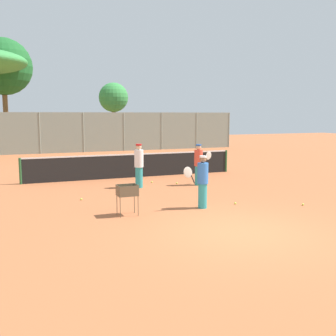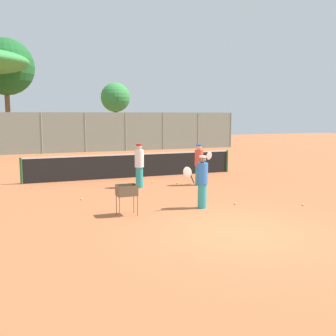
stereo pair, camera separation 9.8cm
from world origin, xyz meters
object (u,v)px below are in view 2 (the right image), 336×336
at_px(tennis_net, 134,165).
at_px(parked_car, 163,139).
at_px(player_yellow_shirt, 139,165).
at_px(ball_cart, 126,193).
at_px(player_red_cap, 199,164).
at_px(player_white_outfit, 202,181).

bearing_deg(tennis_net, parked_car, 65.04).
height_order(player_yellow_shirt, ball_cart, player_yellow_shirt).
relative_size(player_red_cap, player_yellow_shirt, 0.97).
relative_size(player_red_cap, ball_cart, 1.89).
distance_m(tennis_net, player_yellow_shirt, 2.52).
bearing_deg(parked_car, player_yellow_shirt, -113.27).
xyz_separation_m(tennis_net, player_red_cap, (1.86, -2.81, 0.29)).
height_order(player_white_outfit, ball_cart, player_white_outfit).
distance_m(player_white_outfit, player_red_cap, 3.91).
xyz_separation_m(tennis_net, parked_car, (7.20, 15.46, 0.10)).
xyz_separation_m(player_white_outfit, ball_cart, (-2.33, -0.00, -0.19)).
height_order(player_yellow_shirt, parked_car, player_yellow_shirt).
distance_m(player_red_cap, parked_car, 19.03).
bearing_deg(parked_car, player_white_outfit, -107.69).
bearing_deg(parked_car, player_red_cap, -106.29).
bearing_deg(player_yellow_shirt, parked_car, 9.96).
xyz_separation_m(tennis_net, player_white_outfit, (0.24, -6.37, 0.27)).
xyz_separation_m(player_red_cap, player_yellow_shirt, (-2.36, 0.36, 0.03)).
relative_size(tennis_net, ball_cart, 11.10).
relative_size(tennis_net, player_white_outfit, 6.05).
bearing_deg(player_white_outfit, tennis_net, -93.38).
height_order(player_red_cap, parked_car, player_red_cap).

